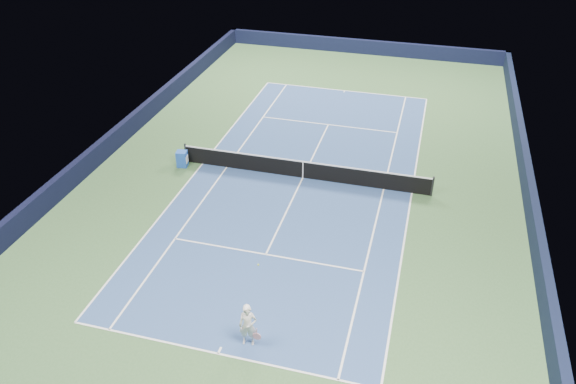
# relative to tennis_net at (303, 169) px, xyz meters

# --- Properties ---
(ground) EXTENTS (40.00, 40.00, 0.00)m
(ground) POSITION_rel_tennis_net_xyz_m (0.00, 0.00, -0.50)
(ground) COLOR #35572F
(ground) RESTS_ON ground
(wall_far) EXTENTS (22.00, 0.35, 1.10)m
(wall_far) POSITION_rel_tennis_net_xyz_m (0.00, 19.82, 0.05)
(wall_far) COLOR black
(wall_far) RESTS_ON ground
(wall_right) EXTENTS (0.35, 40.00, 1.10)m
(wall_right) POSITION_rel_tennis_net_xyz_m (10.82, 0.00, 0.05)
(wall_right) COLOR black
(wall_right) RESTS_ON ground
(wall_left) EXTENTS (0.35, 40.00, 1.10)m
(wall_left) POSITION_rel_tennis_net_xyz_m (-10.82, 0.00, 0.05)
(wall_left) COLOR black
(wall_left) RESTS_ON ground
(court_surface) EXTENTS (10.97, 23.77, 0.01)m
(court_surface) POSITION_rel_tennis_net_xyz_m (0.00, 0.00, -0.50)
(court_surface) COLOR navy
(court_surface) RESTS_ON ground
(baseline_far) EXTENTS (10.97, 0.08, 0.00)m
(baseline_far) POSITION_rel_tennis_net_xyz_m (0.00, 11.88, -0.50)
(baseline_far) COLOR white
(baseline_far) RESTS_ON ground
(baseline_near) EXTENTS (10.97, 0.08, 0.00)m
(baseline_near) POSITION_rel_tennis_net_xyz_m (0.00, -11.88, -0.50)
(baseline_near) COLOR white
(baseline_near) RESTS_ON ground
(sideline_doubles_right) EXTENTS (0.08, 23.77, 0.00)m
(sideline_doubles_right) POSITION_rel_tennis_net_xyz_m (5.49, 0.00, -0.50)
(sideline_doubles_right) COLOR white
(sideline_doubles_right) RESTS_ON ground
(sideline_doubles_left) EXTENTS (0.08, 23.77, 0.00)m
(sideline_doubles_left) POSITION_rel_tennis_net_xyz_m (-5.49, 0.00, -0.50)
(sideline_doubles_left) COLOR white
(sideline_doubles_left) RESTS_ON ground
(sideline_singles_right) EXTENTS (0.08, 23.77, 0.00)m
(sideline_singles_right) POSITION_rel_tennis_net_xyz_m (4.12, 0.00, -0.50)
(sideline_singles_right) COLOR white
(sideline_singles_right) RESTS_ON ground
(sideline_singles_left) EXTENTS (0.08, 23.77, 0.00)m
(sideline_singles_left) POSITION_rel_tennis_net_xyz_m (-4.12, 0.00, -0.50)
(sideline_singles_left) COLOR white
(sideline_singles_left) RESTS_ON ground
(service_line_far) EXTENTS (8.23, 0.08, 0.00)m
(service_line_far) POSITION_rel_tennis_net_xyz_m (0.00, 6.40, -0.50)
(service_line_far) COLOR white
(service_line_far) RESTS_ON ground
(service_line_near) EXTENTS (8.23, 0.08, 0.00)m
(service_line_near) POSITION_rel_tennis_net_xyz_m (0.00, -6.40, -0.50)
(service_line_near) COLOR white
(service_line_near) RESTS_ON ground
(center_service_line) EXTENTS (0.08, 12.80, 0.00)m
(center_service_line) POSITION_rel_tennis_net_xyz_m (0.00, 0.00, -0.50)
(center_service_line) COLOR white
(center_service_line) RESTS_ON ground
(center_mark_far) EXTENTS (0.08, 0.30, 0.00)m
(center_mark_far) POSITION_rel_tennis_net_xyz_m (0.00, 11.73, -0.50)
(center_mark_far) COLOR white
(center_mark_far) RESTS_ON ground
(center_mark_near) EXTENTS (0.08, 0.30, 0.00)m
(center_mark_near) POSITION_rel_tennis_net_xyz_m (0.00, -11.73, -0.50)
(center_mark_near) COLOR white
(center_mark_near) RESTS_ON ground
(tennis_net) EXTENTS (12.90, 0.10, 1.07)m
(tennis_net) POSITION_rel_tennis_net_xyz_m (0.00, 0.00, 0.00)
(tennis_net) COLOR black
(tennis_net) RESTS_ON ground
(sponsor_cube) EXTENTS (0.63, 0.56, 0.87)m
(sponsor_cube) POSITION_rel_tennis_net_xyz_m (-6.40, -0.49, -0.07)
(sponsor_cube) COLOR #1E4DB6
(sponsor_cube) RESTS_ON ground
(tennis_player) EXTENTS (0.81, 1.29, 2.73)m
(tennis_player) POSITION_rel_tennis_net_xyz_m (0.85, -11.15, 0.34)
(tennis_player) COLOR white
(tennis_player) RESTS_ON ground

